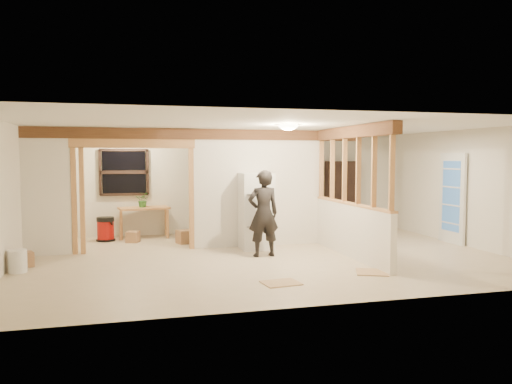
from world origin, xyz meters
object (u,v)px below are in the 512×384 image
object	(u,v)px
refrigerator	(256,211)
shop_vac	(106,229)
bookshelf	(342,195)
woman	(263,213)
work_table	(144,222)

from	to	relation	value
refrigerator	shop_vac	size ratio (longest dim) A/B	2.84
refrigerator	bookshelf	xyz separation A→B (m)	(2.94, 2.21, 0.11)
woman	shop_vac	xyz separation A→B (m)	(-3.01, 2.58, -0.55)
shop_vac	bookshelf	distance (m)	6.05
woman	bookshelf	size ratio (longest dim) A/B	0.92
shop_vac	bookshelf	world-z (taller)	bookshelf
refrigerator	woman	size ratio (longest dim) A/B	0.95
woman	work_table	world-z (taller)	woman
woman	shop_vac	distance (m)	4.00
refrigerator	woman	world-z (taller)	woman
bookshelf	woman	bearing A→B (deg)	-135.01
shop_vac	bookshelf	bearing A→B (deg)	3.95
work_table	woman	bearing A→B (deg)	-62.56
refrigerator	work_table	world-z (taller)	refrigerator
refrigerator	bookshelf	world-z (taller)	bookshelf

